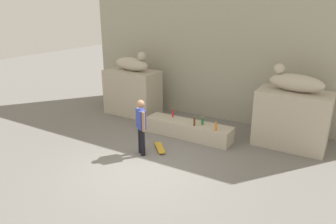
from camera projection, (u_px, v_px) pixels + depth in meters
ground_plane at (144, 168)px, 8.65m from camera, size 40.00×40.00×0.00m
facade_wall at (221, 35)px, 11.74m from camera, size 11.17×0.60×6.26m
pedestal_left at (133, 92)px, 12.72m from camera, size 2.11×1.15×1.75m
pedestal_right at (292, 119)px, 9.77m from camera, size 2.11×1.15×1.75m
statue_reclining_left at (132, 63)px, 12.33m from camera, size 1.66×0.75×0.78m
statue_reclining_right at (295, 82)px, 9.42m from camera, size 1.66×0.76×0.78m
ledge_block at (188, 129)px, 10.64m from camera, size 2.97×0.72×0.51m
skater at (141, 125)px, 9.19m from camera, size 0.45×0.37×1.67m
skateboard at (160, 148)px, 9.74m from camera, size 0.69×0.72×0.08m
bottle_brown at (194, 122)px, 10.21m from camera, size 0.06×0.06×0.32m
bottle_green at (202, 121)px, 10.32m from camera, size 0.07×0.07×0.26m
bottle_red at (173, 113)px, 11.01m from camera, size 0.06×0.06×0.31m
bottle_orange at (216, 127)px, 9.84m from camera, size 0.07×0.07×0.29m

